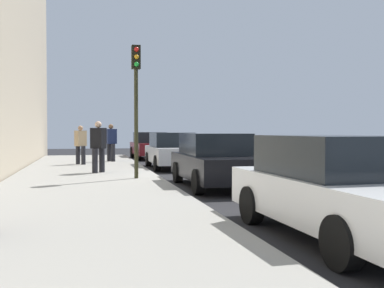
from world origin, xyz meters
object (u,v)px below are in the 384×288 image
(pedestrian_navy_coat, at_px, (111,141))
(traffic_light_pole, at_px, (136,88))
(parked_car_white, at_px, (338,187))
(pedestrian_tan_coat, at_px, (81,144))
(pedestrian_black_coat, at_px, (98,145))
(parked_car_silver, at_px, (172,150))
(parked_car_black, at_px, (216,160))
(parked_car_maroon, at_px, (150,145))

(pedestrian_navy_coat, xyz_separation_m, traffic_light_pole, (7.96, 0.35, 1.79))
(traffic_light_pole, bearing_deg, pedestrian_navy_coat, -177.52)
(parked_car_white, distance_m, pedestrian_tan_coat, 14.51)
(pedestrian_black_coat, bearing_deg, parked_car_silver, 133.58)
(parked_car_silver, xyz_separation_m, parked_car_white, (12.81, 0.09, 0.00))
(pedestrian_tan_coat, relative_size, pedestrian_navy_coat, 0.95)
(parked_car_silver, bearing_deg, pedestrian_black_coat, -46.42)
(parked_car_black, xyz_separation_m, pedestrian_tan_coat, (-7.73, -3.80, 0.28))
(parked_car_white, height_order, pedestrian_black_coat, pedestrian_black_coat)
(parked_car_silver, height_order, traffic_light_pole, traffic_light_pole)
(pedestrian_black_coat, xyz_separation_m, traffic_light_pole, (2.14, 1.07, 1.78))
(parked_car_silver, bearing_deg, parked_car_maroon, -179.99)
(parked_car_silver, distance_m, pedestrian_black_coat, 4.33)
(parked_car_black, bearing_deg, traffic_light_pole, -124.85)
(parked_car_maroon, xyz_separation_m, traffic_light_pole, (12.04, -2.05, 2.12))
(pedestrian_tan_coat, xyz_separation_m, traffic_light_pole, (6.29, 1.72, 1.84))
(pedestrian_black_coat, bearing_deg, traffic_light_pole, 26.59)
(parked_car_maroon, distance_m, traffic_light_pole, 12.40)
(parked_car_black, height_order, parked_car_white, same)
(parked_car_white, relative_size, pedestrian_tan_coat, 2.64)
(parked_car_white, bearing_deg, parked_car_silver, -179.58)
(parked_car_black, bearing_deg, pedestrian_black_coat, -138.73)
(pedestrian_tan_coat, bearing_deg, parked_car_white, 15.46)
(pedestrian_tan_coat, bearing_deg, traffic_light_pole, 15.31)
(pedestrian_black_coat, xyz_separation_m, pedestrian_navy_coat, (-5.82, 0.73, -0.01))
(parked_car_white, bearing_deg, pedestrian_tan_coat, -164.54)
(pedestrian_black_coat, xyz_separation_m, pedestrian_tan_coat, (-4.15, -0.65, -0.05))
(pedestrian_tan_coat, bearing_deg, pedestrian_navy_coat, 140.66)
(pedestrian_tan_coat, bearing_deg, pedestrian_black_coat, 8.90)
(parked_car_black, height_order, pedestrian_black_coat, pedestrian_black_coat)
(parked_car_maroon, xyz_separation_m, pedestrian_black_coat, (9.90, -3.12, 0.33))
(parked_car_black, xyz_separation_m, pedestrian_black_coat, (-3.59, -3.15, 0.33))
(pedestrian_tan_coat, bearing_deg, parked_car_black, 26.15)
(parked_car_maroon, distance_m, parked_car_black, 13.49)
(pedestrian_navy_coat, bearing_deg, parked_car_white, 9.04)
(parked_car_white, height_order, traffic_light_pole, traffic_light_pole)
(parked_car_black, distance_m, traffic_light_pole, 3.30)
(pedestrian_navy_coat, relative_size, traffic_light_pole, 0.44)
(parked_car_silver, bearing_deg, pedestrian_navy_coat, -139.92)
(pedestrian_navy_coat, bearing_deg, pedestrian_tan_coat, -39.34)
(pedestrian_black_coat, relative_size, traffic_light_pole, 0.44)
(parked_car_maroon, bearing_deg, parked_car_black, 0.10)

